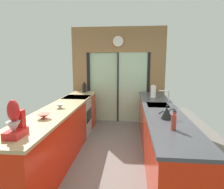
% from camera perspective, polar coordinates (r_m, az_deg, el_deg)
% --- Properties ---
extents(ground_plane, '(5.04, 7.60, 0.02)m').
position_cam_1_polar(ground_plane, '(4.21, 0.03, -15.04)').
color(ground_plane, slate).
extents(back_wall_unit, '(2.64, 0.12, 2.70)m').
position_cam_1_polar(back_wall_unit, '(5.63, 1.79, 7.30)').
color(back_wall_unit, olive).
rests_on(back_wall_unit, ground_plane).
extents(left_counter_run, '(0.62, 3.80, 0.92)m').
position_cam_1_polar(left_counter_run, '(3.80, -14.69, -10.41)').
color(left_counter_run, red).
rests_on(left_counter_run, ground_plane).
extents(right_counter_run, '(0.62, 3.80, 0.92)m').
position_cam_1_polar(right_counter_run, '(3.78, 13.68, -10.51)').
color(right_counter_run, red).
rests_on(right_counter_run, ground_plane).
extents(sink_faucet, '(0.19, 0.02, 0.28)m').
position_cam_1_polar(sink_faucet, '(3.88, 15.71, -0.24)').
color(sink_faucet, '#B7BABC').
rests_on(sink_faucet, right_counter_run).
extents(oven_range, '(0.60, 0.60, 0.92)m').
position_cam_1_polar(oven_range, '(4.82, -10.10, -6.12)').
color(oven_range, '#B7BABC').
rests_on(oven_range, ground_plane).
extents(mixing_bowl_near, '(0.20, 0.20, 0.08)m').
position_cam_1_polar(mixing_bowl_near, '(3.03, -19.27, -5.92)').
color(mixing_bowl_near, '#BC4C38').
rests_on(mixing_bowl_near, left_counter_run).
extents(mixing_bowl_far, '(0.16, 0.16, 0.07)m').
position_cam_1_polar(mixing_bowl_far, '(3.63, -14.90, -3.25)').
color(mixing_bowl_far, gray).
rests_on(mixing_bowl_far, left_counter_run).
extents(knife_block, '(0.08, 0.14, 0.29)m').
position_cam_1_polar(knife_block, '(5.40, -8.00, 1.86)').
color(knife_block, black).
rests_on(knife_block, left_counter_run).
extents(stand_mixer, '(0.17, 0.27, 0.42)m').
position_cam_1_polar(stand_mixer, '(2.41, -26.39, -7.36)').
color(stand_mixer, red).
rests_on(stand_mixer, left_counter_run).
extents(kettle, '(0.26, 0.17, 0.21)m').
position_cam_1_polar(kettle, '(2.95, 15.67, -5.16)').
color(kettle, black).
rests_on(kettle, right_counter_run).
extents(soap_bottle, '(0.06, 0.06, 0.24)m').
position_cam_1_polar(soap_bottle, '(2.51, 17.48, -7.54)').
color(soap_bottle, '#B23D2D').
rests_on(soap_bottle, right_counter_run).
extents(paper_towel_roll, '(0.14, 0.14, 0.30)m').
position_cam_1_polar(paper_towel_roll, '(4.65, 11.92, 0.83)').
color(paper_towel_roll, '#B7BABC').
rests_on(paper_towel_roll, right_counter_run).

